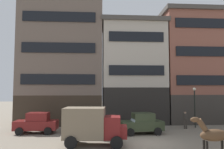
% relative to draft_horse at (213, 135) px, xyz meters
% --- Properties ---
extents(ground_plane, '(120.00, 120.00, 0.00)m').
position_rel_draft_horse_xyz_m(ground_plane, '(-2.96, 3.55, -1.27)').
color(ground_plane, slate).
extents(building_far_left, '(9.83, 5.85, 17.44)m').
position_rel_draft_horse_xyz_m(building_far_left, '(-10.83, 13.78, 7.49)').
color(building_far_left, '#33281E').
rests_on(building_far_left, ground_plane).
extents(building_center_left, '(7.77, 5.85, 12.11)m').
position_rel_draft_horse_xyz_m(building_center_left, '(-2.39, 13.78, 4.83)').
color(building_center_left, black).
rests_on(building_center_left, ground_plane).
extents(building_center_right, '(8.67, 5.85, 13.56)m').
position_rel_draft_horse_xyz_m(building_center_right, '(5.48, 13.78, 5.55)').
color(building_center_right, '#38332D').
rests_on(building_center_right, ground_plane).
extents(draft_horse, '(2.34, 0.62, 2.30)m').
position_rel_draft_horse_xyz_m(draft_horse, '(0.00, 0.00, 0.00)').
color(draft_horse, '#513823').
rests_on(draft_horse, ground_plane).
extents(delivery_truck_far, '(4.49, 2.48, 2.62)m').
position_rel_draft_horse_xyz_m(delivery_truck_far, '(-6.96, 3.11, 0.15)').
color(delivery_truck_far, maroon).
rests_on(delivery_truck_far, ground_plane).
extents(sedan_light, '(3.70, 1.86, 1.83)m').
position_rel_draft_horse_xyz_m(sedan_light, '(-12.08, 7.77, -0.36)').
color(sedan_light, maroon).
rests_on(sedan_light, ground_plane).
extents(sedan_parked_curb, '(3.83, 2.14, 1.83)m').
position_rel_draft_horse_xyz_m(sedan_parked_curb, '(-2.73, 6.87, -0.36)').
color(sedan_parked_curb, '#2D3823').
rests_on(sedan_parked_curb, ground_plane).
extents(pedestrian_officer, '(0.50, 0.50, 1.79)m').
position_rel_draft_horse_xyz_m(pedestrian_officer, '(2.13, 9.09, -0.29)').
color(pedestrian_officer, '#38332D').
rests_on(pedestrian_officer, ground_plane).
extents(streetlamp_curbside, '(0.32, 0.32, 4.12)m').
position_rel_draft_horse_xyz_m(streetlamp_curbside, '(3.40, 9.66, 1.40)').
color(streetlamp_curbside, black).
rests_on(streetlamp_curbside, ground_plane).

